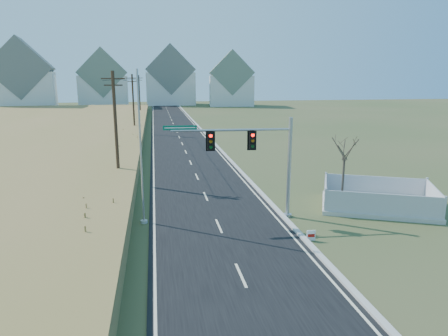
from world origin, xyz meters
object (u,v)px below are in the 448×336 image
(open_sign, at_px, (311,235))
(bare_tree, at_px, (345,147))
(fence_enclosure, at_px, (377,203))
(traffic_signal_mast, at_px, (260,156))
(flagpole, at_px, (141,165))

(open_sign, bearing_deg, bare_tree, 56.66)
(fence_enclosure, bearing_deg, traffic_signal_mast, -152.66)
(flagpole, distance_m, bare_tree, 13.13)
(open_sign, relative_size, bare_tree, 0.12)
(open_sign, height_order, bare_tree, bare_tree)
(flagpole, bearing_deg, bare_tree, 4.43)
(traffic_signal_mast, distance_m, fence_enclosure, 9.02)
(fence_enclosure, height_order, bare_tree, bare_tree)
(traffic_signal_mast, bearing_deg, flagpole, -178.85)
(bare_tree, bearing_deg, flagpole, -175.57)
(traffic_signal_mast, bearing_deg, open_sign, -61.93)
(traffic_signal_mast, height_order, flagpole, flagpole)
(bare_tree, bearing_deg, traffic_signal_mast, -168.00)
(traffic_signal_mast, xyz_separation_m, bare_tree, (6.09, 1.30, 0.14))
(open_sign, xyz_separation_m, flagpole, (-8.80, 4.24, 3.27))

